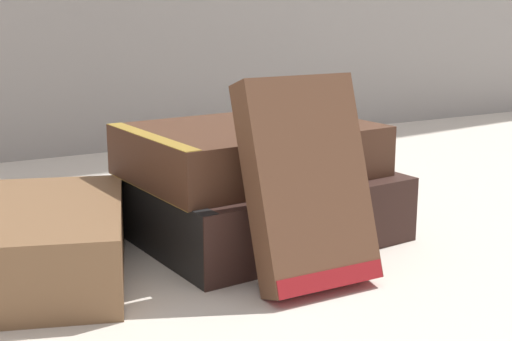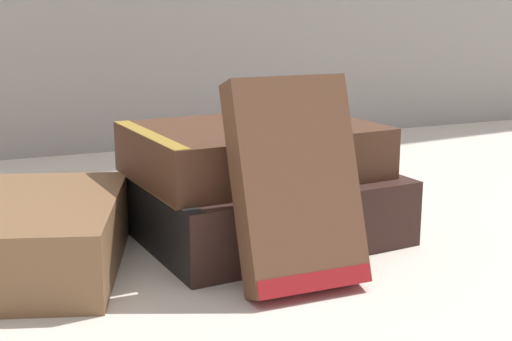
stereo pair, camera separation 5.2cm
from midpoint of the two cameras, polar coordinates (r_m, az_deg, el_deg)
The scene contains 6 objects.
ground_plane at distance 0.54m, azimuth -1.19°, elevation -6.93°, with size 3.00×3.00×0.00m, color beige.
book_flat_bottom at distance 0.57m, azimuth 3.23°, elevation -3.12°, with size 0.20×0.15×0.05m.
book_flat_top at distance 0.56m, azimuth 1.96°, elevation 1.59°, with size 0.20×0.15×0.04m.
book_leaning_front at distance 0.47m, azimuth 6.48°, elevation -1.72°, with size 0.08×0.07×0.14m.
pocket_watch at distance 0.57m, azimuth 4.13°, elevation 4.00°, with size 0.05×0.06×0.01m.
reading_glasses at distance 0.67m, azimuth -8.55°, elevation -2.68°, with size 0.10×0.07×0.00m.
Camera 2 is at (-0.16, -0.48, 0.18)m, focal length 50.00 mm.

